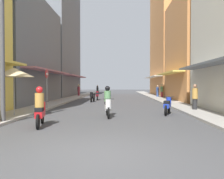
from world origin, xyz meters
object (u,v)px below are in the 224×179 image
motorbike_green (98,90)px  pedestrian_far (162,90)px  motorbike_maroon (97,95)px  pedestrian_crossing (79,90)px  utility_pole (2,48)px  motorbike_black (92,97)px  motorbike_red (40,109)px  vendor_umbrella (14,72)px  motorbike_blue (168,105)px  pedestrian_midway (158,91)px  street_sign_no_entry (47,84)px  motorbike_white (108,103)px  pedestrian_foreground (195,98)px

motorbike_green → pedestrian_far: (8.94, -11.54, 0.28)m
motorbike_maroon → pedestrian_far: pedestrian_far is taller
pedestrian_crossing → motorbike_maroon: bearing=-65.0°
pedestrian_crossing → utility_pole: size_ratio=0.27×
motorbike_black → utility_pole: 12.66m
motorbike_red → vendor_umbrella: bearing=133.0°
motorbike_blue → motorbike_red: bearing=-146.8°
pedestrian_far → pedestrian_midway: pedestrian_far is taller
pedestrian_crossing → motorbike_black: bearing=-72.2°
motorbike_black → motorbike_maroon: same height
motorbike_red → street_sign_no_entry: street_sign_no_entry is taller
motorbike_red → pedestrian_midway: motorbike_red is taller
motorbike_red → motorbike_green: size_ratio=0.99×
motorbike_white → pedestrian_foreground: 5.82m
motorbike_white → motorbike_red: 3.69m
motorbike_white → vendor_umbrella: size_ratio=0.73×
street_sign_no_entry → pedestrian_midway: bearing=55.5°
motorbike_maroon → pedestrian_far: (7.50, 3.39, 0.48)m
pedestrian_far → street_sign_no_entry: 16.11m
street_sign_no_entry → motorbike_black: bearing=71.8°
motorbike_red → motorbike_maroon: motorbike_red is taller
motorbike_green → vendor_umbrella: bearing=-92.9°
pedestrian_crossing → pedestrian_midway: bearing=-12.5°
vendor_umbrella → motorbike_maroon: bearing=77.5°
motorbike_red → motorbike_blue: bearing=33.2°
pedestrian_foreground → street_sign_no_entry: size_ratio=0.63×
motorbike_blue → pedestrian_crossing: 20.35m
motorbike_blue → pedestrian_crossing: size_ratio=1.03×
motorbike_maroon → utility_pole: size_ratio=0.29×
motorbike_maroon → vendor_umbrella: size_ratio=0.73×
motorbike_blue → motorbike_red: size_ratio=0.97×
motorbike_black → pedestrian_crossing: 10.15m
pedestrian_midway → street_sign_no_entry: street_sign_no_entry is taller
motorbike_white → vendor_umbrella: bearing=-174.9°
motorbike_red → pedestrian_far: bearing=66.1°
motorbike_black → pedestrian_crossing: pedestrian_crossing is taller
motorbike_maroon → street_sign_no_entry: street_sign_no_entry is taller
motorbike_white → pedestrian_far: size_ratio=1.04×
motorbike_blue → vendor_umbrella: (-7.91, -1.51, 1.75)m
motorbike_white → motorbike_red: size_ratio=1.01×
utility_pole → vendor_umbrella: bearing=101.3°
vendor_umbrella → pedestrian_foreground: bearing=16.6°
utility_pole → street_sign_no_entry: size_ratio=2.35×
motorbike_maroon → vendor_umbrella: vendor_umbrella is taller
motorbike_red → pedestrian_midway: (7.97, 20.00, 0.08)m
motorbike_blue → utility_pole: utility_pole is taller
motorbike_white → utility_pole: size_ratio=0.29×
motorbike_maroon → motorbike_blue: bearing=-66.3°
motorbike_maroon → pedestrian_foreground: 12.23m
motorbike_red → motorbike_maroon: bearing=87.2°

